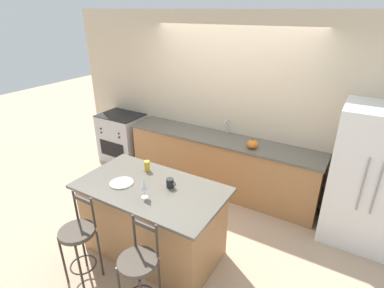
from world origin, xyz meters
TOP-DOWN VIEW (x-y plane):
  - ground_plane at (0.00, 0.00)m, footprint 18.00×18.00m
  - wall_back at (0.00, 0.64)m, footprint 6.00×0.07m
  - back_counter at (0.00, 0.35)m, footprint 3.08×0.62m
  - sink_faucet at (0.00, 0.53)m, footprint 0.02×0.13m
  - kitchen_island at (-0.06, -1.32)m, footprint 1.66×0.92m
  - refrigerator at (2.01, 0.24)m, footprint 0.85×0.79m
  - oven_range at (-2.03, 0.31)m, footprint 0.79×0.63m
  - bar_stool_near at (-0.45, -2.04)m, footprint 0.36×0.36m
  - bar_stool_far at (0.33, -2.03)m, footprint 0.36×0.36m
  - dinner_plate at (-0.38, -1.43)m, footprint 0.26×0.26m
  - wine_glass at (0.01, -1.51)m, footprint 0.08×0.08m
  - coffee_mug at (0.13, -1.21)m, footprint 0.12×0.08m
  - tumbler_cup at (-0.32, -1.05)m, footprint 0.07×0.07m
  - pumpkin_decoration at (0.54, 0.21)m, footprint 0.16×0.16m

SIDE VIEW (x-z plane):
  - ground_plane at x=0.00m, z-range 0.00..0.00m
  - back_counter at x=0.00m, z-range 0.00..0.91m
  - kitchen_island at x=-0.06m, z-range 0.00..0.92m
  - oven_range at x=-2.03m, z-range 0.00..0.93m
  - bar_stool_near at x=-0.45m, z-range 0.03..1.05m
  - bar_stool_far at x=0.33m, z-range 0.03..1.05m
  - refrigerator at x=2.01m, z-range 0.00..1.73m
  - dinner_plate at x=-0.38m, z-range 0.91..0.93m
  - coffee_mug at x=0.13m, z-range 0.91..1.01m
  - pumpkin_decoration at x=0.54m, z-range 0.90..1.04m
  - tumbler_cup at x=-0.32m, z-range 0.91..1.04m
  - sink_faucet at x=0.00m, z-range 0.93..1.15m
  - wine_glass at x=0.01m, z-range 0.96..1.18m
  - wall_back at x=0.00m, z-range 0.00..2.70m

